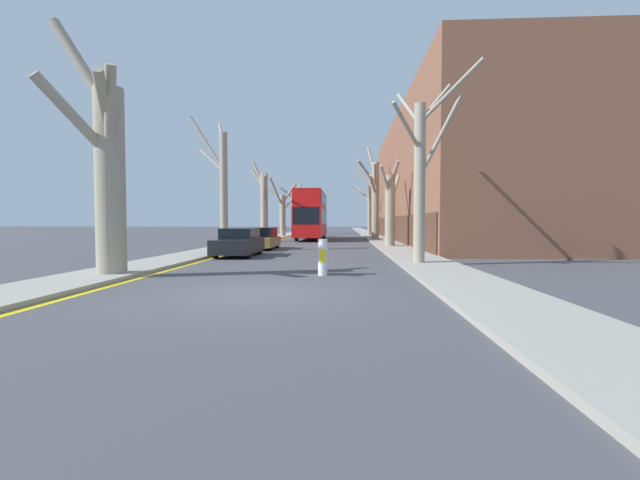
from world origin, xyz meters
name	(u,v)px	position (x,y,z in m)	size (l,w,h in m)	color
ground_plane	(254,294)	(0.00, 0.00, 0.00)	(300.00, 300.00, 0.00)	#424247
sidewalk_left	(292,234)	(-5.26, 50.00, 0.06)	(2.23, 120.00, 0.12)	gray
sidewalk_right	(368,234)	(5.26, 50.00, 0.06)	(2.23, 120.00, 0.12)	gray
building_facade_right	(453,180)	(11.37, 27.82, 5.29)	(10.08, 35.89, 10.61)	brown
kerb_line_stripe	(302,234)	(-3.97, 50.00, 0.00)	(0.24, 120.00, 0.01)	yellow
street_tree_left_0	(107,168)	(-4.99, 2.67, 3.27)	(2.71, 2.30, 7.77)	gray
street_tree_left_1	(222,186)	(-5.02, 14.79, 3.78)	(2.38, 1.89, 7.88)	gray
street_tree_left_2	(264,204)	(-4.86, 26.62, 3.22)	(1.98, 3.42, 6.95)	gray
street_tree_left_3	(282,211)	(-4.95, 38.24, 2.90)	(3.85, 3.99, 6.59)	gray
street_tree_left_4	(295,211)	(-4.82, 49.72, 3.27)	(4.58, 2.13, 7.21)	gray
street_tree_right_0	(422,170)	(4.99, 6.77, 3.62)	(3.29, 3.30, 7.41)	gray
street_tree_right_1	(390,207)	(5.07, 18.58, 2.66)	(1.84, 3.99, 5.57)	gray
street_tree_right_2	(374,196)	(4.82, 30.04, 4.08)	(2.30, 4.11, 8.79)	gray
street_tree_right_3	(369,209)	(4.94, 41.48, 3.27)	(2.23, 4.52, 7.12)	gray
double_decker_bus	(311,213)	(-1.07, 30.72, 2.52)	(2.43, 11.46, 4.45)	red
parked_car_0	(239,243)	(-3.06, 10.80, 0.65)	(1.75, 4.20, 1.36)	black
parked_car_1	(261,239)	(-3.06, 16.16, 0.63)	(1.88, 4.20, 1.33)	olive
traffic_bollard	(323,257)	(1.40, 3.48, 0.57)	(0.29, 0.30, 1.13)	white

